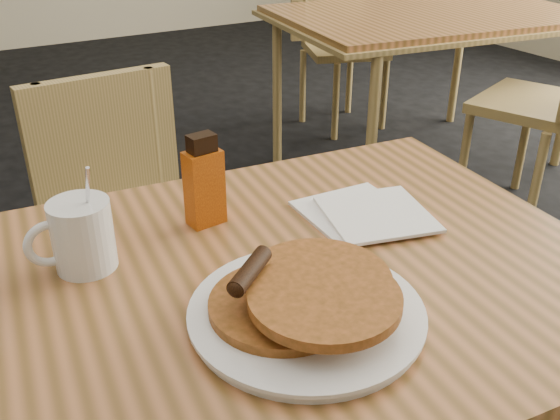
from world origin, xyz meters
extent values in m
cube|color=#AB683C|center=(-0.08, -0.06, 0.73)|extent=(1.22, 0.88, 0.04)
cube|color=tan|center=(-0.08, -0.06, 0.71)|extent=(1.26, 0.92, 0.02)
cylinder|color=tan|center=(0.42, 0.24, 0.35)|extent=(0.04, 0.04, 0.71)
cube|color=#AB683C|center=(1.65, 1.42, 0.73)|extent=(1.46, 1.07, 0.04)
cube|color=tan|center=(1.65, 1.42, 0.71)|extent=(1.51, 1.12, 0.02)
cylinder|color=tan|center=(1.05, 1.05, 0.35)|extent=(0.04, 0.04, 0.71)
cylinder|color=tan|center=(2.25, 1.79, 0.35)|extent=(0.04, 0.04, 0.71)
cube|color=tan|center=(-0.06, 0.59, 0.41)|extent=(0.41, 0.41, 0.04)
cube|color=tan|center=(-0.06, 0.76, 0.64)|extent=(0.39, 0.06, 0.42)
cylinder|color=tan|center=(-0.21, 0.43, 0.20)|extent=(0.04, 0.04, 0.40)
cylinder|color=tan|center=(0.10, 0.75, 0.20)|extent=(0.04, 0.04, 0.40)
cube|color=tan|center=(1.65, 2.06, 0.44)|extent=(0.53, 0.53, 0.04)
cylinder|color=tan|center=(1.48, 1.90, 0.21)|extent=(0.04, 0.04, 0.42)
cylinder|color=tan|center=(1.82, 2.23, 0.21)|extent=(0.04, 0.04, 0.42)
cube|color=tan|center=(1.67, 0.77, 0.49)|extent=(0.59, 0.59, 0.04)
cylinder|color=tan|center=(1.49, 0.59, 0.23)|extent=(0.04, 0.04, 0.47)
cylinder|color=tan|center=(1.86, 0.96, 0.23)|extent=(0.04, 0.04, 0.47)
cylinder|color=white|center=(-0.05, -0.19, 0.76)|extent=(0.31, 0.31, 0.02)
cylinder|color=white|center=(-0.05, -0.19, 0.77)|extent=(0.32, 0.32, 0.01)
cylinder|color=#A85423|center=(-0.07, -0.17, 0.78)|extent=(0.20, 0.20, 0.01)
cylinder|color=#A85423|center=(-0.01, -0.17, 0.79)|extent=(0.20, 0.20, 0.01)
cylinder|color=#A85423|center=(-0.04, -0.22, 0.81)|extent=(0.20, 0.20, 0.01)
cylinder|color=black|center=(-0.11, -0.15, 0.83)|extent=(0.09, 0.08, 0.02)
cylinder|color=white|center=(-0.27, 0.09, 0.81)|extent=(0.09, 0.09, 0.11)
torus|color=white|center=(-0.31, 0.09, 0.81)|extent=(0.07, 0.01, 0.07)
cylinder|color=black|center=(-0.27, 0.09, 0.85)|extent=(0.08, 0.08, 0.01)
cylinder|color=silver|center=(-0.25, 0.09, 0.84)|extent=(0.01, 0.06, 0.16)
cube|color=maroon|center=(-0.05, 0.13, 0.82)|extent=(0.07, 0.05, 0.13)
cube|color=black|center=(-0.05, 0.13, 0.90)|extent=(0.05, 0.03, 0.03)
cube|color=white|center=(0.19, 0.02, 0.75)|extent=(0.18, 0.18, 0.01)
cube|color=white|center=(0.21, -0.01, 0.76)|extent=(0.22, 0.22, 0.01)
camera|label=1|loc=(-0.42, -0.76, 1.28)|focal=40.00mm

